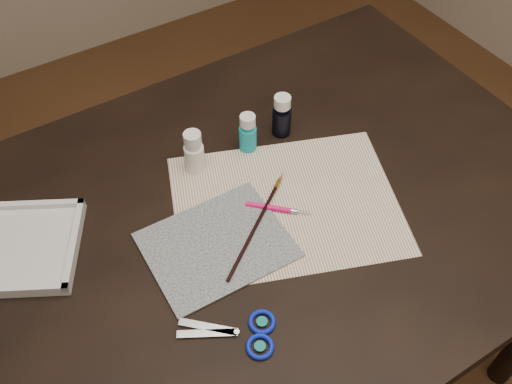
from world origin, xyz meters
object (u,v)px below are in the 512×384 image
paint_bottle_white (194,152)px  canvas (217,245)px  paper (286,204)px  paint_bottle_cyan (248,133)px  paint_bottle_navy (282,115)px  scissors (227,335)px  palette_tray (23,247)px

paint_bottle_white → canvas: bearing=-106.7°
paper → paint_bottle_cyan: paint_bottle_cyan is taller
paint_bottle_white → paint_bottle_navy: same height
scissors → palette_tray: bearing=-26.8°
palette_tray → canvas: bearing=-30.2°
canvas → paint_bottle_navy: paint_bottle_navy is taller
paint_bottle_white → scissors: 0.38m
scissors → palette_tray: size_ratio=0.91×
paint_bottle_white → scissors: paint_bottle_white is taller
paper → palette_tray: 0.49m
paint_bottle_navy → paper: bearing=-120.8°
paint_bottle_navy → palette_tray: paint_bottle_navy is taller
paint_bottle_cyan → paper: bearing=-95.9°
paint_bottle_white → scissors: size_ratio=0.55×
paint_bottle_cyan → scissors: paint_bottle_cyan is taller
canvas → paint_bottle_white: (0.06, 0.19, 0.05)m
paper → canvas: bearing=-174.6°
paint_bottle_navy → scissors: size_ratio=0.55×
canvas → scissors: scissors is taller
paint_bottle_white → paint_bottle_cyan: 0.12m
paper → canvas: canvas is taller
paint_bottle_cyan → scissors: size_ratio=0.50×
canvas → paint_bottle_cyan: size_ratio=2.83×
canvas → paint_bottle_white: 0.21m
paint_bottle_white → paint_bottle_cyan: (0.12, -0.01, -0.00)m
paint_bottle_navy → scissors: 0.50m
paint_bottle_navy → scissors: bearing=-133.8°
paint_bottle_navy → scissors: paint_bottle_navy is taller
paint_bottle_cyan → palette_tray: bearing=-178.9°
paint_bottle_white → paint_bottle_navy: size_ratio=1.00×
paper → palette_tray: bearing=160.9°
canvas → scissors: 0.18m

